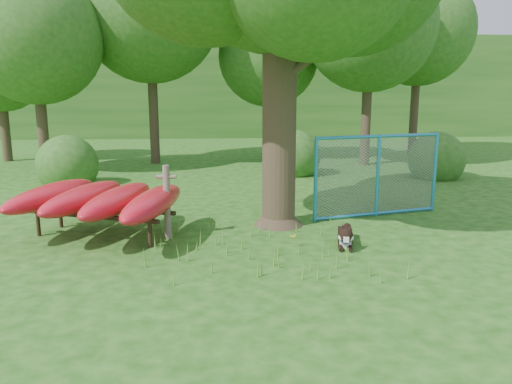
{
  "coord_description": "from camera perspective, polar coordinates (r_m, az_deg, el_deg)",
  "views": [
    {
      "loc": [
        -0.39,
        -7.53,
        2.79
      ],
      "look_at": [
        0.2,
        1.2,
        1.0
      ],
      "focal_mm": 35.0,
      "sensor_mm": 36.0,
      "label": 1
    }
  ],
  "objects": [
    {
      "name": "fence_section",
      "position": [
        11.44,
        13.74,
        1.83
      ],
      "size": [
        3.05,
        0.91,
        3.06
      ],
      "rotation": [
        0.0,
        0.0,
        0.27
      ],
      "color": "#2A8DC6",
      "rests_on": "ground"
    },
    {
      "name": "husky_dog",
      "position": [
        9.26,
        10.18,
        -5.06
      ],
      "size": [
        0.44,
        1.06,
        0.48
      ],
      "rotation": [
        0.0,
        0.0,
        -0.21
      ],
      "color": "black",
      "rests_on": "ground"
    },
    {
      "name": "bg_tree_a",
      "position": [
        18.64,
        -23.95,
        15.82
      ],
      "size": [
        4.4,
        4.4,
        6.7
      ],
      "color": "#372A1E",
      "rests_on": "ground"
    },
    {
      "name": "bg_tree_c",
      "position": [
        20.66,
        1.43,
        15.21
      ],
      "size": [
        4.0,
        4.0,
        6.12
      ],
      "color": "#372A1E",
      "rests_on": "ground"
    },
    {
      "name": "wooded_hillside",
      "position": [
        35.53,
        -3.32,
        11.87
      ],
      "size": [
        80.0,
        12.0,
        6.0
      ],
      "primitive_type": "cube",
      "color": "#28591C",
      "rests_on": "ground"
    },
    {
      "name": "bg_tree_b",
      "position": [
        19.9,
        -12.07,
        19.46
      ],
      "size": [
        5.2,
        5.2,
        8.22
      ],
      "color": "#372A1E",
      "rests_on": "ground"
    },
    {
      "name": "shrub_right",
      "position": [
        17.22,
        19.79,
        1.54
      ],
      "size": [
        1.8,
        1.8,
        1.8
      ],
      "primitive_type": "sphere",
      "color": "#28591C",
      "rests_on": "ground"
    },
    {
      "name": "shrub_left",
      "position": [
        15.96,
        -20.59,
        0.75
      ],
      "size": [
        1.8,
        1.8,
        1.8
      ],
      "primitive_type": "sphere",
      "color": "#28591C",
      "rests_on": "ground"
    },
    {
      "name": "wildflower_clump",
      "position": [
        9.06,
        4.25,
        -5.19
      ],
      "size": [
        0.1,
        0.1,
        0.23
      ],
      "rotation": [
        0.0,
        0.0,
        -0.14
      ],
      "color": "#5C9531",
      "rests_on": "ground"
    },
    {
      "name": "wooden_post",
      "position": [
        9.6,
        -10.13,
        -0.9
      ],
      "size": [
        0.39,
        0.14,
        1.41
      ],
      "rotation": [
        0.0,
        0.0,
        -0.08
      ],
      "color": "#66594D",
      "rests_on": "ground"
    },
    {
      "name": "shrub_mid",
      "position": [
        16.93,
        4.3,
        2.04
      ],
      "size": [
        1.8,
        1.8,
        1.8
      ],
      "primitive_type": "sphere",
      "color": "#28591C",
      "rests_on": "ground"
    },
    {
      "name": "bg_tree_e",
      "position": [
        23.23,
        18.14,
        17.04
      ],
      "size": [
        4.6,
        4.6,
        7.55
      ],
      "color": "#372A1E",
      "rests_on": "ground"
    },
    {
      "name": "kayak_rack",
      "position": [
        9.99,
        -17.34,
        -0.78
      ],
      "size": [
        3.42,
        3.7,
        0.97
      ],
      "rotation": [
        0.0,
        0.0,
        -0.37
      ],
      "color": "black",
      "rests_on": "ground"
    },
    {
      "name": "bg_tree_d",
      "position": [
        19.43,
        12.91,
        18.06
      ],
      "size": [
        4.8,
        4.8,
        7.5
      ],
      "color": "#372A1E",
      "rests_on": "ground"
    },
    {
      "name": "ground",
      "position": [
        8.04,
        -0.85,
        -8.75
      ],
      "size": [
        80.0,
        80.0,
        0.0
      ],
      "primitive_type": "plane",
      "color": "#1A4C0F",
      "rests_on": "ground"
    }
  ]
}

